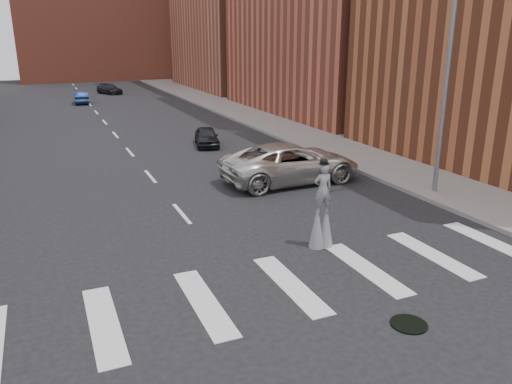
{
  "coord_description": "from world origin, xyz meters",
  "views": [
    {
      "loc": [
        -4.65,
        -10.33,
        6.76
      ],
      "look_at": [
        1.72,
        4.5,
        1.7
      ],
      "focal_mm": 35.0,
      "sensor_mm": 36.0,
      "label": 1
    }
  ],
  "objects": [
    {
      "name": "ground_plane",
      "position": [
        0.0,
        0.0,
        0.0
      ],
      "size": [
        160.0,
        160.0,
        0.0
      ],
      "primitive_type": "plane",
      "color": "black",
      "rests_on": "ground"
    },
    {
      "name": "car_mid",
      "position": [
        -0.67,
        45.24,
        0.65
      ],
      "size": [
        1.55,
        3.98,
        1.29
      ],
      "primitive_type": "imported",
      "rotation": [
        0.0,
        0.0,
        3.1
      ],
      "color": "navy",
      "rests_on": "ground"
    },
    {
      "name": "building_backdrop",
      "position": [
        6.0,
        78.0,
        9.0
      ],
      "size": [
        26.0,
        14.0,
        18.0
      ],
      "primitive_type": "cube",
      "color": "#AB4D35",
      "rests_on": "ground"
    },
    {
      "name": "sidewalk_right",
      "position": [
        12.5,
        25.0,
        0.09
      ],
      "size": [
        5.0,
        90.0,
        0.18
      ],
      "primitive_type": "cube",
      "color": "slate",
      "rests_on": "ground"
    },
    {
      "name": "suv_crossing",
      "position": [
        6.06,
        10.38,
        0.94
      ],
      "size": [
        6.86,
        3.31,
        1.88
      ],
      "primitive_type": "imported",
      "rotation": [
        0.0,
        0.0,
        1.6
      ],
      "color": "beige",
      "rests_on": "ground"
    },
    {
      "name": "car_near",
      "position": [
        4.89,
        19.93,
        0.6
      ],
      "size": [
        2.15,
        3.73,
        1.2
      ],
      "primitive_type": "imported",
      "rotation": [
        0.0,
        0.0,
        -0.22
      ],
      "color": "black",
      "rests_on": "ground"
    },
    {
      "name": "manhole",
      "position": [
        3.0,
        -2.0,
        0.02
      ],
      "size": [
        0.9,
        0.9,
        0.04
      ],
      "primitive_type": "cylinder",
      "color": "black",
      "rests_on": "ground"
    },
    {
      "name": "stilt_performer",
      "position": [
        3.44,
        3.0,
        1.2
      ],
      "size": [
        0.84,
        0.55,
        3.05
      ],
      "rotation": [
        0.0,
        0.0,
        3.04
      ],
      "color": "#332114",
      "rests_on": "ground"
    },
    {
      "name": "building_far",
      "position": [
        22.0,
        54.0,
        10.0
      ],
      "size": [
        16.0,
        22.0,
        20.0
      ],
      "primitive_type": "cube",
      "color": "#AC583F",
      "rests_on": "ground"
    },
    {
      "name": "streetlight",
      "position": [
        10.9,
        6.0,
        4.9
      ],
      "size": [
        2.05,
        0.2,
        9.0
      ],
      "color": "slate",
      "rests_on": "ground"
    },
    {
      "name": "car_far",
      "position": [
        3.26,
        53.38,
        0.59
      ],
      "size": [
        3.14,
        4.41,
        1.18
      ],
      "primitive_type": "imported",
      "rotation": [
        0.0,
        0.0,
        0.41
      ],
      "color": "black",
      "rests_on": "ground"
    }
  ]
}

